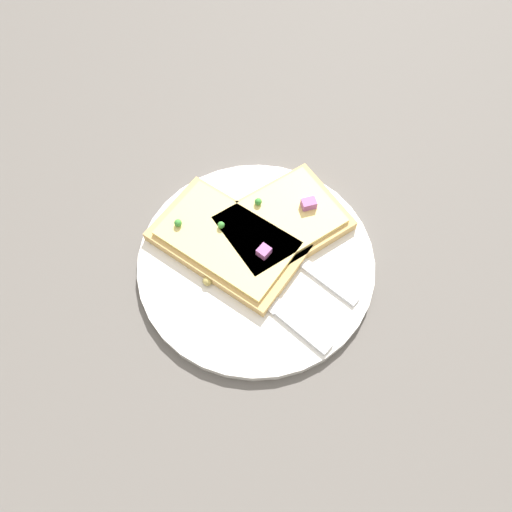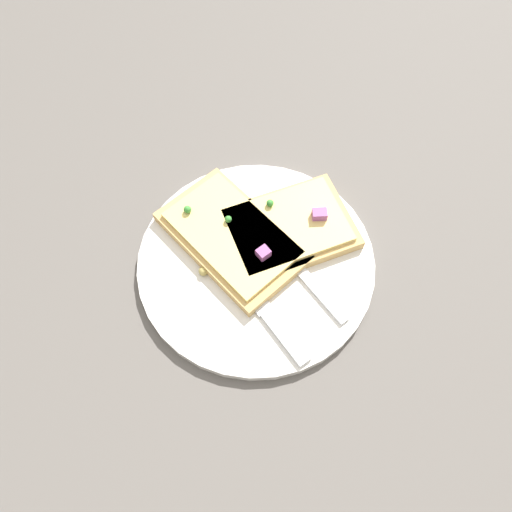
{
  "view_description": "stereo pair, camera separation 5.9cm",
  "coord_description": "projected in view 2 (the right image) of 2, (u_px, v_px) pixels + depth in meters",
  "views": [
    {
      "loc": [
        -0.27,
        -0.06,
        0.55
      ],
      "look_at": [
        0.0,
        0.0,
        0.02
      ],
      "focal_mm": 35.0,
      "sensor_mm": 36.0,
      "label": 1
    },
    {
      "loc": [
        -0.25,
        -0.12,
        0.55
      ],
      "look_at": [
        0.0,
        0.0,
        0.02
      ],
      "focal_mm": 35.0,
      "sensor_mm": 36.0,
      "label": 2
    }
  ],
  "objects": [
    {
      "name": "knife",
      "position": [
        262.0,
        307.0,
        0.57
      ],
      "size": [
        0.11,
        0.18,
        0.01
      ],
      "rotation": [
        0.0,
        0.0,
        7.35
      ],
      "color": "silver",
      "rests_on": "plate"
    },
    {
      "name": "pizza_slice_corner",
      "position": [
        287.0,
        228.0,
        0.61
      ],
      "size": [
        0.19,
        0.19,
        0.03
      ],
      "rotation": [
        0.0,
        0.0,
        2.38
      ],
      "color": "tan",
      "rests_on": "plate"
    },
    {
      "name": "fork",
      "position": [
        284.0,
        252.0,
        0.6
      ],
      "size": [
        0.11,
        0.19,
        0.01
      ],
      "rotation": [
        0.0,
        0.0,
        7.37
      ],
      "color": "silver",
      "rests_on": "plate"
    },
    {
      "name": "pizza_slice_main",
      "position": [
        232.0,
        237.0,
        0.61
      ],
      "size": [
        0.16,
        0.2,
        0.03
      ],
      "rotation": [
        0.0,
        0.0,
        1.19
      ],
      "color": "tan",
      "rests_on": "plate"
    },
    {
      "name": "plate",
      "position": [
        256.0,
        262.0,
        0.61
      ],
      "size": [
        0.29,
        0.29,
        0.01
      ],
      "color": "silver",
      "rests_on": "ground"
    },
    {
      "name": "crumb_scatter",
      "position": [
        207.0,
        267.0,
        0.59
      ],
      "size": [
        0.06,
        0.02,
        0.01
      ],
      "color": "tan",
      "rests_on": "plate"
    },
    {
      "name": "ground_plane",
      "position": [
        256.0,
        264.0,
        0.61
      ],
      "size": [
        4.0,
        4.0,
        0.0
      ],
      "primitive_type": "plane",
      "color": "#56514C"
    }
  ]
}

